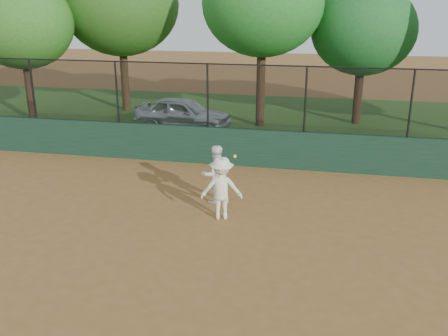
% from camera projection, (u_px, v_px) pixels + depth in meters
% --- Properties ---
extents(ground, '(80.00, 80.00, 0.00)m').
position_uv_depth(ground, '(166.00, 253.00, 10.49)').
color(ground, brown).
rests_on(ground, ground).
extents(back_wall, '(26.00, 0.20, 1.20)m').
position_uv_depth(back_wall, '(223.00, 146.00, 15.86)').
color(back_wall, '#1B3C28').
rests_on(back_wall, ground).
extents(grass_strip, '(36.00, 12.00, 0.01)m').
position_uv_depth(grass_strip, '(252.00, 121.00, 21.61)').
color(grass_strip, '#244816').
rests_on(grass_strip, ground).
extents(parked_car, '(4.04, 2.00, 1.32)m').
position_uv_depth(parked_car, '(183.00, 114.00, 20.00)').
color(parked_car, silver).
rests_on(parked_car, ground).
extents(player_second, '(0.95, 0.90, 1.54)m').
position_uv_depth(player_second, '(216.00, 174.00, 12.84)').
color(player_second, white).
rests_on(player_second, ground).
extents(player_main, '(1.09, 0.81, 1.76)m').
position_uv_depth(player_main, '(222.00, 188.00, 11.90)').
color(player_main, white).
rests_on(player_main, ground).
extents(fence_assembly, '(26.00, 0.06, 2.00)m').
position_uv_depth(fence_assembly, '(223.00, 95.00, 15.33)').
color(fence_assembly, black).
rests_on(fence_assembly, back_wall).
extents(tree_0, '(4.31, 3.92, 5.94)m').
position_uv_depth(tree_0, '(21.00, 24.00, 20.44)').
color(tree_0, '#462C19').
rests_on(tree_0, ground).
extents(tree_1, '(5.25, 4.77, 7.07)m').
position_uv_depth(tree_1, '(120.00, 4.00, 22.10)').
color(tree_1, '#452E17').
rests_on(tree_1, ground).
extents(tree_2, '(4.75, 4.32, 6.91)m').
position_uv_depth(tree_2, '(263.00, 4.00, 19.33)').
color(tree_2, '#402816').
rests_on(tree_2, ground).
extents(tree_3, '(4.20, 3.82, 5.66)m').
position_uv_depth(tree_3, '(364.00, 30.00, 20.00)').
color(tree_3, '#3D2514').
rests_on(tree_3, ground).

